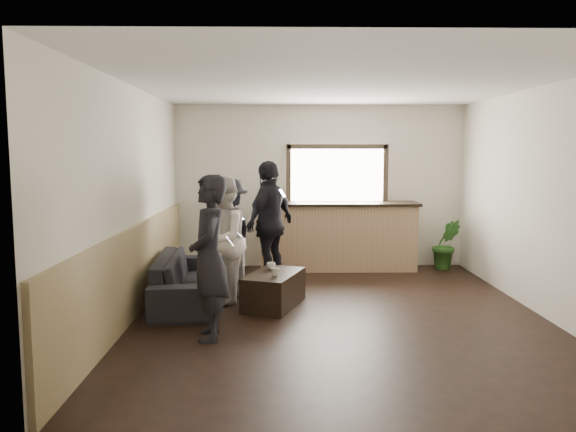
{
  "coord_description": "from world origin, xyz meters",
  "views": [
    {
      "loc": [
        -0.73,
        -6.76,
        1.99
      ],
      "look_at": [
        -0.59,
        0.4,
        1.18
      ],
      "focal_mm": 35.0,
      "sensor_mm": 36.0,
      "label": 1
    }
  ],
  "objects_px": {
    "sofa": "(190,279)",
    "person_a": "(209,258)",
    "cup_b": "(275,272)",
    "cup_a": "(271,266)",
    "person_b": "(222,240)",
    "bar_counter": "(338,232)",
    "person_d": "(270,223)",
    "potted_plant": "(446,244)",
    "coffee_table": "(274,290)",
    "person_c": "(228,233)"
  },
  "relations": [
    {
      "from": "coffee_table",
      "to": "person_d",
      "type": "relative_size",
      "value": 0.53
    },
    {
      "from": "person_d",
      "to": "person_a",
      "type": "bearing_deg",
      "value": 18.58
    },
    {
      "from": "person_a",
      "to": "person_b",
      "type": "distance_m",
      "value": 1.43
    },
    {
      "from": "potted_plant",
      "to": "person_a",
      "type": "height_order",
      "value": "person_a"
    },
    {
      "from": "sofa",
      "to": "person_d",
      "type": "xyz_separation_m",
      "value": [
        1.06,
        0.95,
        0.62
      ]
    },
    {
      "from": "potted_plant",
      "to": "person_a",
      "type": "bearing_deg",
      "value": -135.58
    },
    {
      "from": "person_a",
      "to": "person_d",
      "type": "height_order",
      "value": "person_d"
    },
    {
      "from": "cup_b",
      "to": "person_d",
      "type": "xyz_separation_m",
      "value": [
        -0.08,
        1.37,
        0.44
      ]
    },
    {
      "from": "cup_b",
      "to": "person_b",
      "type": "distance_m",
      "value": 0.86
    },
    {
      "from": "cup_a",
      "to": "person_d",
      "type": "bearing_deg",
      "value": 91.53
    },
    {
      "from": "potted_plant",
      "to": "cup_b",
      "type": "bearing_deg",
      "value": -139.76
    },
    {
      "from": "cup_b",
      "to": "person_c",
      "type": "bearing_deg",
      "value": 121.7
    },
    {
      "from": "bar_counter",
      "to": "cup_b",
      "type": "bearing_deg",
      "value": -112.89
    },
    {
      "from": "cup_b",
      "to": "person_b",
      "type": "xyz_separation_m",
      "value": [
        -0.7,
        0.36,
        0.35
      ]
    },
    {
      "from": "sofa",
      "to": "cup_a",
      "type": "xyz_separation_m",
      "value": [
        1.09,
        -0.02,
        0.17
      ]
    },
    {
      "from": "cup_b",
      "to": "cup_a",
      "type": "bearing_deg",
      "value": 98.41
    },
    {
      "from": "sofa",
      "to": "person_c",
      "type": "height_order",
      "value": "person_c"
    },
    {
      "from": "cup_a",
      "to": "cup_b",
      "type": "xyz_separation_m",
      "value": [
        0.06,
        -0.39,
        0.0
      ]
    },
    {
      "from": "coffee_table",
      "to": "potted_plant",
      "type": "xyz_separation_m",
      "value": [
        2.93,
        2.3,
        0.21
      ]
    },
    {
      "from": "sofa",
      "to": "cup_b",
      "type": "bearing_deg",
      "value": -114.13
    },
    {
      "from": "potted_plant",
      "to": "person_b",
      "type": "distance_m",
      "value": 4.2
    },
    {
      "from": "coffee_table",
      "to": "cup_a",
      "type": "distance_m",
      "value": 0.35
    },
    {
      "from": "sofa",
      "to": "person_d",
      "type": "distance_m",
      "value": 1.56
    },
    {
      "from": "person_a",
      "to": "person_d",
      "type": "bearing_deg",
      "value": 158.92
    },
    {
      "from": "potted_plant",
      "to": "person_b",
      "type": "relative_size",
      "value": 0.51
    },
    {
      "from": "person_b",
      "to": "person_c",
      "type": "relative_size",
      "value": 1.03
    },
    {
      "from": "person_d",
      "to": "person_b",
      "type": "bearing_deg",
      "value": 1.44
    },
    {
      "from": "cup_b",
      "to": "person_c",
      "type": "xyz_separation_m",
      "value": [
        -0.7,
        1.13,
        0.33
      ]
    },
    {
      "from": "cup_a",
      "to": "cup_b",
      "type": "distance_m",
      "value": 0.4
    },
    {
      "from": "person_d",
      "to": "potted_plant",
      "type": "bearing_deg",
      "value": 142.72
    },
    {
      "from": "coffee_table",
      "to": "person_d",
      "type": "height_order",
      "value": "person_d"
    },
    {
      "from": "bar_counter",
      "to": "coffee_table",
      "type": "relative_size",
      "value": 2.72
    },
    {
      "from": "coffee_table",
      "to": "person_c",
      "type": "distance_m",
      "value": 1.32
    },
    {
      "from": "person_b",
      "to": "coffee_table",
      "type": "bearing_deg",
      "value": 86.99
    },
    {
      "from": "person_c",
      "to": "coffee_table",
      "type": "bearing_deg",
      "value": 61.35
    },
    {
      "from": "sofa",
      "to": "cup_b",
      "type": "height_order",
      "value": "sofa"
    },
    {
      "from": "sofa",
      "to": "person_b",
      "type": "bearing_deg",
      "value": -101.51
    },
    {
      "from": "sofa",
      "to": "person_a",
      "type": "distance_m",
      "value": 1.66
    },
    {
      "from": "coffee_table",
      "to": "person_b",
      "type": "distance_m",
      "value": 0.94
    },
    {
      "from": "cup_a",
      "to": "cup_b",
      "type": "relative_size",
      "value": 1.1
    },
    {
      "from": "bar_counter",
      "to": "person_a",
      "type": "height_order",
      "value": "bar_counter"
    },
    {
      "from": "person_b",
      "to": "potted_plant",
      "type": "bearing_deg",
      "value": 133.18
    },
    {
      "from": "sofa",
      "to": "coffee_table",
      "type": "bearing_deg",
      "value": -106.78
    },
    {
      "from": "cup_a",
      "to": "person_d",
      "type": "relative_size",
      "value": 0.06
    },
    {
      "from": "cup_b",
      "to": "person_c",
      "type": "height_order",
      "value": "person_c"
    },
    {
      "from": "cup_b",
      "to": "potted_plant",
      "type": "height_order",
      "value": "potted_plant"
    },
    {
      "from": "person_c",
      "to": "cup_b",
      "type": "bearing_deg",
      "value": 57.98
    },
    {
      "from": "person_a",
      "to": "person_b",
      "type": "bearing_deg",
      "value": 173.02
    },
    {
      "from": "coffee_table",
      "to": "person_c",
      "type": "xyz_separation_m",
      "value": [
        -0.68,
        0.97,
        0.6
      ]
    },
    {
      "from": "cup_a",
      "to": "person_b",
      "type": "height_order",
      "value": "person_b"
    }
  ]
}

